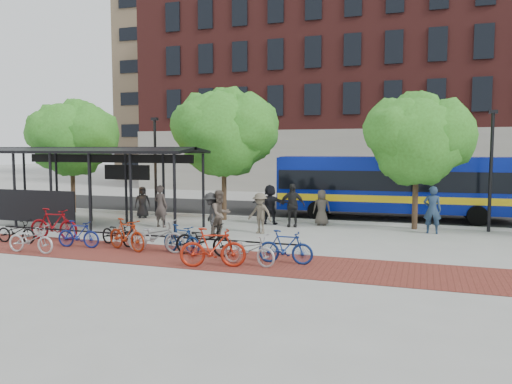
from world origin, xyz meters
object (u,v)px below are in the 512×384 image
(pedestrian_0, at_px, (142,202))
(tree_b, at_px, (226,129))
(bus, at_px, (395,183))
(bike_5, at_px, (127,235))
(bike_4, at_px, (118,233))
(bike_1, at_px, (54,224))
(pedestrian_5, at_px, (270,204))
(bike_2, at_px, (31,239))
(pedestrian_3, at_px, (260,213))
(pedestrian_9, at_px, (211,215))
(bike_11, at_px, (285,247))
(bike_7, at_px, (181,239))
(bike_10, at_px, (249,249))
(bike_0, at_px, (16,231))
(lamp_post_right, at_px, (491,167))
(pedestrian_6, at_px, (322,208))
(bike_6, at_px, (156,236))
(pedestrian_8, at_px, (220,214))
(bus_shelter, at_px, (87,160))
(pedestrian_1, at_px, (161,206))
(bike_8, at_px, (204,240))
(pedestrian_7, at_px, (432,210))
(tree_a, at_px, (73,135))
(lamp_post_left, at_px, (155,163))
(pedestrian_4, at_px, (292,205))
(tree_c, at_px, (419,136))
(bike_3, at_px, (78,234))

(pedestrian_0, bearing_deg, tree_b, -24.96)
(bus, distance_m, bike_5, 13.86)
(bike_4, bearing_deg, bus, -23.39)
(bike_1, height_order, pedestrian_5, pedestrian_5)
(bike_2, xyz_separation_m, pedestrian_5, (5.74, 8.77, 0.45))
(pedestrian_3, bearing_deg, pedestrian_9, -121.28)
(bike_5, height_order, bike_11, bike_5)
(bike_2, relative_size, bike_7, 1.10)
(bike_2, relative_size, bike_10, 0.98)
(bike_0, xyz_separation_m, bike_10, (9.42, -0.56, 0.04))
(tree_b, height_order, bus, tree_b)
(lamp_post_right, height_order, pedestrian_6, lamp_post_right)
(bike_6, bearing_deg, pedestrian_8, -21.42)
(bus_shelter, xyz_separation_m, pedestrian_1, (3.32, 0.71, -2.05))
(bike_10, relative_size, pedestrian_9, 1.02)
(bike_0, distance_m, pedestrian_9, 7.28)
(pedestrian_0, distance_m, pedestrian_5, 6.78)
(bike_5, relative_size, bike_11, 1.07)
(bike_8, bearing_deg, tree_b, 17.30)
(lamp_post_right, relative_size, pedestrian_7, 2.59)
(tree_a, bearing_deg, bus_shelter, -45.40)
(bike_8, bearing_deg, lamp_post_left, 38.76)
(pedestrian_1, bearing_deg, bus_shelter, 22.50)
(bus, distance_m, bike_0, 17.18)
(bus_shelter, relative_size, pedestrian_8, 5.58)
(bike_8, xyz_separation_m, pedestrian_9, (-1.12, 3.13, 0.36))
(bike_7, xyz_separation_m, pedestrian_3, (1.26, 4.63, 0.36))
(bus_shelter, distance_m, pedestrian_5, 8.57)
(bike_0, height_order, bike_10, bike_10)
(pedestrian_4, bearing_deg, bus_shelter, -171.29)
(bike_8, bearing_deg, tree_c, -39.06)
(bike_8, xyz_separation_m, pedestrian_7, (7.17, 6.97, 0.46))
(bike_1, xyz_separation_m, pedestrian_8, (5.99, 2.36, 0.34))
(bike_5, xyz_separation_m, pedestrian_9, (1.76, 3.23, 0.34))
(lamp_post_left, distance_m, bike_8, 10.74)
(pedestrian_1, xyz_separation_m, pedestrian_7, (11.52, 2.10, 0.05))
(pedestrian_3, bearing_deg, bike_2, -121.32)
(bike_8, bearing_deg, pedestrian_1, 42.08)
(bike_11, xyz_separation_m, pedestrian_0, (-9.59, 7.50, 0.28))
(pedestrian_1, relative_size, pedestrian_7, 0.95)
(tree_b, distance_m, bike_8, 9.22)
(bus, bearing_deg, tree_c, -71.80)
(tree_b, relative_size, pedestrian_4, 3.32)
(bus, distance_m, bike_6, 13.17)
(tree_b, bearing_deg, pedestrian_1, -121.43)
(bike_6, distance_m, bike_10, 3.71)
(lamp_post_right, distance_m, bike_6, 14.11)
(bus, height_order, bike_11, bus)
(bike_5, bearing_deg, bike_7, -67.76)
(bike_3, xyz_separation_m, bike_4, (1.09, 0.80, -0.03))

